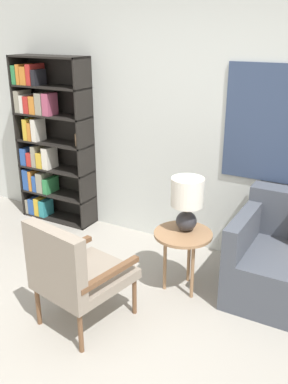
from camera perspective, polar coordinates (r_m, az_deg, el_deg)
ground_plane at (r=3.12m, az=-8.05°, el=-22.50°), size 14.00×14.00×0.00m
wall_back at (r=4.11m, az=8.97°, el=9.75°), size 6.40×0.08×2.70m
bookshelf at (r=5.02m, az=-12.92°, el=6.64°), size 0.90×0.30×1.87m
armchair at (r=3.20m, az=-9.48°, el=-10.32°), size 0.67×0.74×0.88m
side_table at (r=3.62m, az=5.21°, el=-6.33°), size 0.49×0.49×0.54m
table_lamp at (r=3.52m, az=5.78°, el=-0.89°), size 0.27×0.27×0.46m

